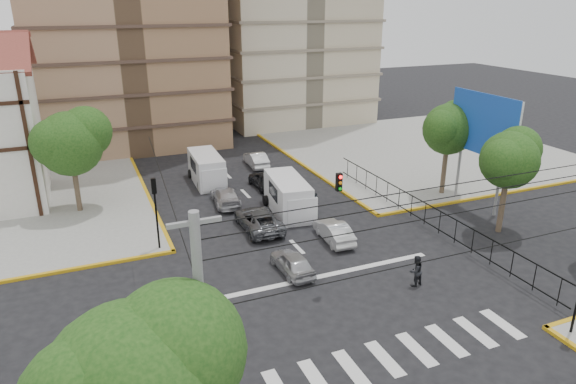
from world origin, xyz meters
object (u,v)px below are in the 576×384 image
van_left_lane (207,170)px  car_white_front_right (334,231)px  pedestrian_crosswalk (416,271)px  car_silver_front_left (292,262)px  van_right_lane (289,197)px  traffic_light_nw (155,202)px

van_left_lane → car_white_front_right: bearing=-68.8°
pedestrian_crosswalk → car_white_front_right: bearing=-86.7°
car_white_front_right → car_silver_front_left: bearing=37.9°
van_left_lane → pedestrian_crosswalk: (6.01, -19.98, -0.33)m
van_right_lane → pedestrian_crosswalk: size_ratio=3.35×
traffic_light_nw → pedestrian_crosswalk: size_ratio=2.57×
van_left_lane → car_silver_front_left: size_ratio=1.52×
traffic_light_nw → car_white_front_right: (10.26, -2.90, -2.48)m
car_silver_front_left → van_left_lane: bearing=-89.8°
traffic_light_nw → car_white_front_right: traffic_light_nw is taller
car_silver_front_left → pedestrian_crosswalk: bearing=143.2°
car_silver_front_left → pedestrian_crosswalk: pedestrian_crosswalk is taller
car_silver_front_left → pedestrian_crosswalk: size_ratio=2.11×
car_silver_front_left → car_white_front_right: size_ratio=0.93×
car_white_front_right → pedestrian_crosswalk: (1.45, -6.43, 0.22)m
van_right_lane → van_left_lane: van_right_lane is taller
van_right_lane → car_white_front_right: 5.26m
van_left_lane → car_white_front_right: (4.56, -13.55, -0.54)m
van_left_lane → car_silver_front_left: van_left_lane is taller
traffic_light_nw → pedestrian_crosswalk: bearing=-38.6°
van_left_lane → van_right_lane: bearing=-63.5°
car_white_front_right → pedestrian_crosswalk: 6.59m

